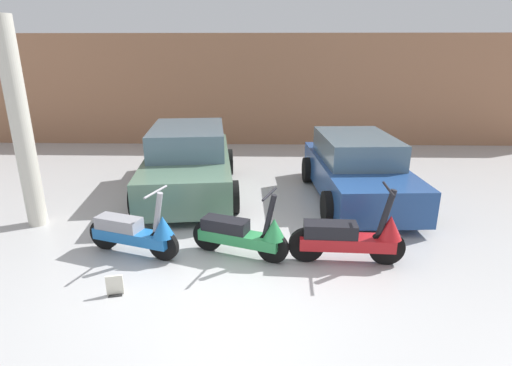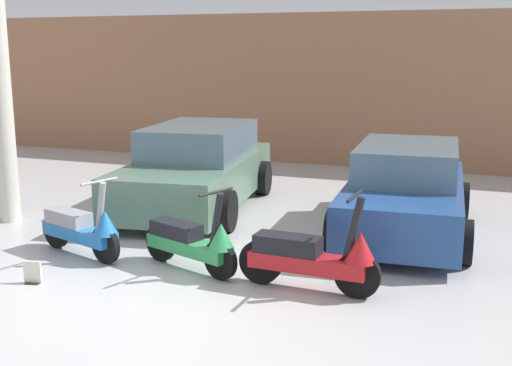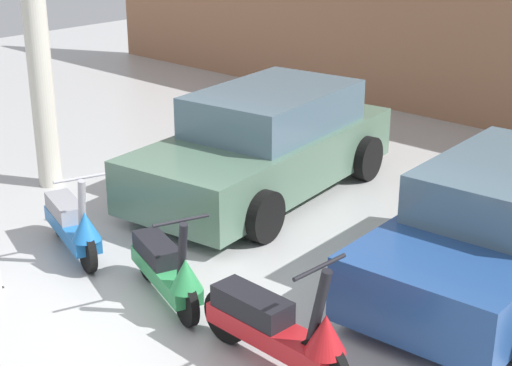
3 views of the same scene
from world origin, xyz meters
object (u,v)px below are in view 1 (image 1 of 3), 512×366
scooter_front_left (136,232)px  scooter_front_right (243,233)px  scooter_front_center (352,237)px  placard_near_left_scooter (115,286)px  car_rear_center (357,169)px  support_column_side (21,127)px  car_rear_left (189,161)px

scooter_front_left → scooter_front_right: size_ratio=1.01×
scooter_front_right → scooter_front_center: scooter_front_center is taller
scooter_front_right → placard_near_left_scooter: (-1.51, -1.00, -0.25)m
scooter_front_center → placard_near_left_scooter: (-3.03, -0.87, -0.28)m
car_rear_center → support_column_side: size_ratio=1.12×
scooter_front_left → placard_near_left_scooter: (0.04, -1.02, -0.25)m
scooter_front_left → scooter_front_center: 3.07m
placard_near_left_scooter → support_column_side: support_column_side is taller
scooter_front_right → support_column_side: size_ratio=0.42×
car_rear_left → support_column_side: (-2.31, -1.79, 1.04)m
support_column_side → scooter_front_left: bearing=-27.1°
car_rear_center → support_column_side: 6.02m
scooter_front_left → car_rear_left: (0.24, 2.84, 0.28)m
car_rear_left → placard_near_left_scooter: 3.90m
scooter_front_center → car_rear_left: 4.12m
car_rear_left → placard_near_left_scooter: car_rear_left is taller
scooter_front_right → car_rear_left: bearing=134.4°
car_rear_center → scooter_front_left: bearing=-59.2°
scooter_front_left → car_rear_center: 4.46m
car_rear_left → scooter_front_left: bearing=-12.3°
placard_near_left_scooter → support_column_side: size_ratio=0.08×
scooter_front_right → support_column_side: support_column_side is taller
placard_near_left_scooter → car_rear_left: bearing=86.9°
car_rear_left → scooter_front_right: bearing=17.2°
scooter_front_left → support_column_side: bearing=171.1°
scooter_front_left → car_rear_left: size_ratio=0.34×
scooter_front_right → car_rear_left: (-1.31, 2.86, 0.28)m
scooter_front_left → scooter_front_right: 1.55m
scooter_front_left → scooter_front_right: bearing=17.6°
scooter_front_center → placard_near_left_scooter: size_ratio=6.19×
scooter_front_center → placard_near_left_scooter: 3.16m
car_rear_left → car_rear_center: car_rear_left is taller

